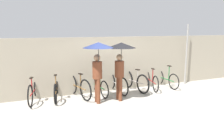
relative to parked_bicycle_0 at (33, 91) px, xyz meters
The scene contains 13 objects.
ground_plane 3.25m from the parked_bicycle_0, 33.47° to the right, with size 30.00×30.00×0.00m, color #9E998E.
back_wall 2.80m from the parked_bicycle_0, ahead, with size 13.39×0.12×2.16m.
parked_bicycle_0 is the anchor object (origin of this frame).
parked_bicycle_1 0.77m from the parked_bicycle_0, ahead, with size 0.55×1.74×0.98m.
parked_bicycle_2 1.54m from the parked_bicycle_0, ahead, with size 0.59×1.77×0.99m.
parked_bicycle_3 2.31m from the parked_bicycle_0, ahead, with size 0.44×1.72×1.03m.
parked_bicycle_4 3.08m from the parked_bicycle_0, ahead, with size 0.44×1.76×1.09m.
parked_bicycle_5 3.85m from the parked_bicycle_0, ahead, with size 0.47×1.78×0.97m.
parked_bicycle_6 4.62m from the parked_bicycle_0, ahead, with size 0.56×1.71×1.10m.
parked_bicycle_7 5.39m from the parked_bicycle_0, ahead, with size 0.44×1.69×1.11m.
pedestrian_leading 2.55m from the parked_bicycle_0, 27.62° to the right, with size 1.00×1.00×2.05m.
pedestrian_center 3.20m from the parked_bicycle_0, 21.02° to the right, with size 0.97×0.97×2.02m.
awning_pole 6.57m from the parked_bicycle_0, ahead, with size 0.07×0.07×2.68m.
Camera 1 is at (-2.96, -5.88, 2.46)m, focal length 35.00 mm.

